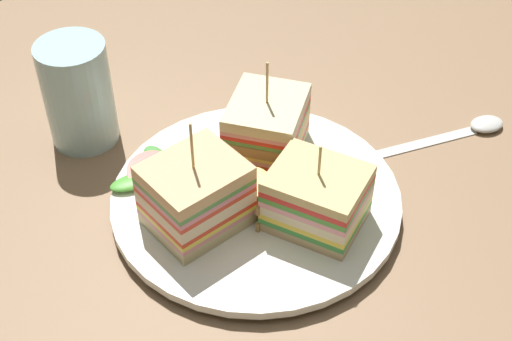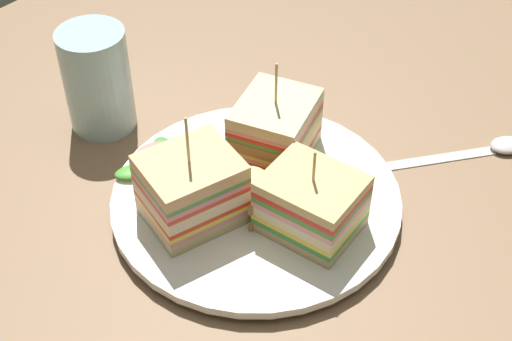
# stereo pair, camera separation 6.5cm
# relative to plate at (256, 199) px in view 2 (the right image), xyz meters

# --- Properties ---
(ground_plane) EXTENTS (1.07, 0.96, 0.02)m
(ground_plane) POSITION_rel_plate_xyz_m (0.00, 0.00, -0.02)
(ground_plane) COLOR #87674C
(plate) EXTENTS (0.26, 0.26, 0.02)m
(plate) POSITION_rel_plate_xyz_m (0.00, 0.00, 0.00)
(plate) COLOR white
(plate) RESTS_ON ground_plane
(sandwich_wedge_0) EXTENTS (0.09, 0.09, 0.10)m
(sandwich_wedge_0) POSITION_rel_plate_xyz_m (0.06, 0.02, 0.04)
(sandwich_wedge_0) COLOR beige
(sandwich_wedge_0) RESTS_ON plate
(sandwich_wedge_1) EXTENTS (0.10, 0.09, 0.11)m
(sandwich_wedge_1) POSITION_rel_plate_xyz_m (-0.06, 0.03, 0.04)
(sandwich_wedge_1) COLOR #D5BC8B
(sandwich_wedge_1) RESTS_ON plate
(sandwich_wedge_2) EXTENTS (0.07, 0.08, 0.09)m
(sandwich_wedge_2) POSITION_rel_plate_xyz_m (-0.00, -0.06, 0.03)
(sandwich_wedge_2) COLOR #D8B685
(sandwich_wedge_2) RESTS_ON plate
(chip_pile) EXTENTS (0.07, 0.07, 0.04)m
(chip_pile) POSITION_rel_plate_xyz_m (-0.01, 0.00, 0.02)
(chip_pile) COLOR #E3D17A
(chip_pile) RESTS_ON plate
(salad_garnish) EXTENTS (0.08, 0.07, 0.01)m
(salad_garnish) POSITION_rel_plate_xyz_m (-0.03, 0.09, 0.01)
(salad_garnish) COLOR #388A36
(salad_garnish) RESTS_ON plate
(spoon) EXTENTS (0.13, 0.11, 0.01)m
(spoon) POSITION_rel_plate_xyz_m (0.21, -0.13, -0.01)
(spoon) COLOR silver
(spoon) RESTS_ON ground_plane
(drinking_glass) EXTENTS (0.07, 0.07, 0.11)m
(drinking_glass) POSITION_rel_plate_xyz_m (-0.01, 0.20, 0.04)
(drinking_glass) COLOR #A8CFD9
(drinking_glass) RESTS_ON ground_plane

